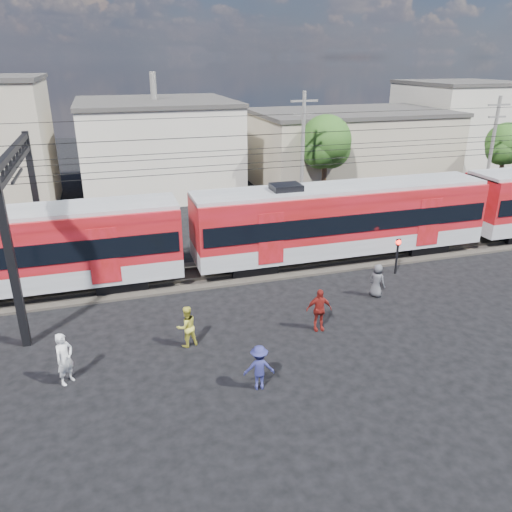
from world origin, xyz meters
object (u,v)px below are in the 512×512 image
at_px(pedestrian_a, 65,359).
at_px(crossing_signal, 398,250).
at_px(commuter_train, 345,218).
at_px(pedestrian_c, 259,368).

relative_size(pedestrian_a, crossing_signal, 1.00).
relative_size(commuter_train, crossing_signal, 26.46).
height_order(commuter_train, pedestrian_c, commuter_train).
height_order(commuter_train, pedestrian_a, commuter_train).
bearing_deg(commuter_train, pedestrian_a, -151.84).
bearing_deg(crossing_signal, pedestrian_c, -143.40).
xyz_separation_m(commuter_train, pedestrian_a, (-14.08, -7.54, -1.46)).
xyz_separation_m(commuter_train, crossing_signal, (1.74, -2.63, -1.08)).
bearing_deg(pedestrian_a, commuter_train, -17.60).
height_order(pedestrian_a, pedestrian_c, pedestrian_a).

